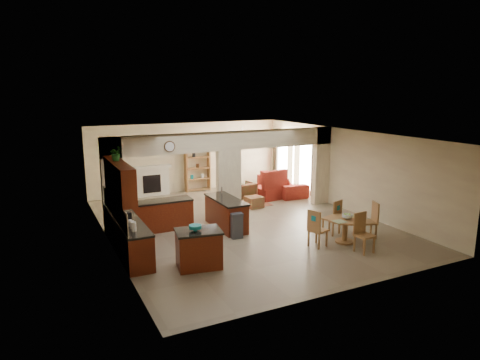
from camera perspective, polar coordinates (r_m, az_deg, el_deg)
name	(u,v)px	position (r m, az deg, el deg)	size (l,w,h in m)	color
floor	(242,224)	(13.43, 0.30, -5.87)	(10.00, 10.00, 0.00)	#756951
ceiling	(242,134)	(12.85, 0.31, 6.10)	(10.00, 10.00, 0.00)	white
wall_back	(188,157)	(17.61, -6.99, 3.03)	(8.00, 8.00, 0.00)	beige
wall_front	(352,226)	(9.03, 14.71, -5.97)	(8.00, 8.00, 0.00)	beige
wall_left	(108,194)	(11.88, -17.24, -1.80)	(10.00, 10.00, 0.00)	beige
wall_right	(345,169)	(15.25, 13.88, 1.37)	(10.00, 10.00, 0.00)	beige
partition_left_pier	(112,185)	(12.89, -16.64, -0.70)	(0.60, 0.25, 2.80)	beige
partition_center_pier	(229,183)	(14.01, -1.52, -0.45)	(0.80, 0.25, 2.20)	beige
partition_right_pier	(321,166)	(15.83, 10.73, 1.90)	(0.60, 0.25, 2.80)	beige
partition_header	(228,141)	(13.78, -1.55, 5.24)	(8.00, 0.25, 0.60)	beige
kitchen_counter	(139,226)	(12.02, -13.27, -6.04)	(2.52, 3.29, 1.48)	#3F0A07
upper_cabinets	(119,180)	(11.02, -15.81, 0.02)	(0.35, 2.40, 0.90)	#3F0A07
peninsula	(226,213)	(12.95, -1.86, -4.44)	(0.70, 1.85, 0.91)	#3F0A07
wall_clock	(170,147)	(12.94, -9.37, 4.42)	(0.34, 0.34, 0.03)	#4A3118
rug	(246,203)	(15.75, 0.79, -3.15)	(1.60, 1.30, 0.01)	brown
fireplace	(151,180)	(17.14, -11.79, -0.05)	(1.60, 0.35, 1.20)	beige
shelving_unit	(198,169)	(17.65, -5.68, 1.43)	(1.00, 0.32, 1.80)	#935932
window_a	(306,165)	(17.06, 8.82, 2.01)	(0.02, 0.90, 1.90)	white
window_b	(283,159)	(18.45, 5.80, 2.84)	(0.02, 0.90, 1.90)	white
glazed_door	(294,165)	(17.77, 7.24, 1.96)	(0.02, 0.70, 2.10)	white
drape_a_left	(314,167)	(16.55, 9.89, 1.67)	(0.10, 0.28, 2.30)	#3C1B18
drape_a_right	(297,163)	(17.52, 7.59, 2.31)	(0.10, 0.28, 2.30)	#3C1B18
drape_b_left	(290,161)	(17.93, 6.71, 2.55)	(0.10, 0.28, 2.30)	#3C1B18
drape_b_right	(275,157)	(18.94, 4.74, 3.10)	(0.10, 0.28, 2.30)	#3C1B18
ceiling_fan	(242,132)	(16.21, 0.32, 6.48)	(1.00, 1.00, 0.10)	white
kitchen_island	(199,249)	(10.21, -5.52, -9.09)	(1.16, 0.91, 0.91)	#3F0A07
teal_bowl	(195,228)	(10.00, -5.99, -6.37)	(0.30, 0.30, 0.14)	#127B81
trash_can	(236,226)	(12.12, -0.50, -6.20)	(0.32, 0.27, 0.67)	#323235
dining_table	(345,226)	(12.07, 13.84, -6.00)	(1.00, 1.00, 0.68)	#935932
fruit_bowl	(347,216)	(11.97, 14.10, -4.72)	(0.28, 0.28, 0.15)	#6DB627
sofa	(282,183)	(17.44, 5.58, -0.42)	(1.04, 2.65, 0.77)	maroon
chaise	(270,192)	(16.53, 3.97, -1.65)	(1.14, 0.93, 0.46)	maroon
armchair	(244,192)	(16.06, 0.47, -1.55)	(0.76, 0.78, 0.71)	maroon
ottoman	(254,202)	(15.22, 1.89, -2.94)	(0.54, 0.54, 0.39)	maroon
plant	(116,153)	(11.13, -16.21, 3.45)	(0.34, 0.29, 0.38)	#184F15
chair_north	(334,216)	(12.63, 12.44, -4.70)	(0.53, 0.53, 1.02)	#935932
chair_east	(371,219)	(12.64, 17.11, -4.94)	(0.54, 0.54, 1.02)	#935932
chair_south	(362,231)	(11.51, 16.00, -6.54)	(0.45, 0.45, 1.02)	#935932
chair_west	(316,227)	(11.53, 10.11, -6.21)	(0.52, 0.52, 1.02)	#935932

